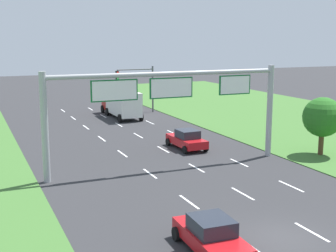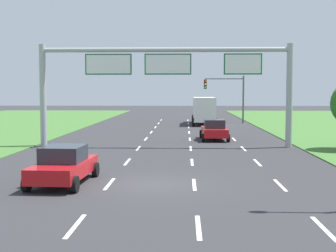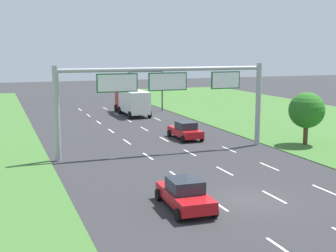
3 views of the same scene
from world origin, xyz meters
TOP-DOWN VIEW (x-y plane):
  - ground_plane at (0.00, 0.00)m, footprint 200.00×200.00m
  - lane_dashes_inner_left at (-1.75, 12.00)m, footprint 0.14×62.40m
  - lane_dashes_inner_right at (1.75, 12.00)m, footprint 0.14×62.40m
  - lane_dashes_slip at (5.25, 12.00)m, footprint 0.14×62.40m
  - car_near_red at (-3.64, -0.00)m, footprint 2.27×4.50m
  - car_lead_silver at (3.64, 17.49)m, footprint 2.16×4.31m
  - box_truck at (3.51, 34.60)m, footprint 2.73×8.40m
  - sign_gantry at (0.06, 12.88)m, footprint 17.24×0.44m
  - traffic_light_mast at (6.32, 36.65)m, footprint 4.76×0.49m

SIDE VIEW (x-z plane):
  - ground_plane at x=0.00m, z-range 0.00..0.00m
  - lane_dashes_inner_left at x=-1.75m, z-range 0.00..0.01m
  - lane_dashes_inner_right at x=1.75m, z-range 0.00..0.01m
  - lane_dashes_slip at x=5.25m, z-range 0.00..0.01m
  - car_near_red at x=-3.64m, z-range -0.01..1.56m
  - car_lead_silver at x=3.64m, z-range -0.02..1.58m
  - box_truck at x=3.51m, z-range 0.14..3.24m
  - traffic_light_mast at x=6.32m, z-range 1.07..6.67m
  - sign_gantry at x=0.06m, z-range 1.45..8.45m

